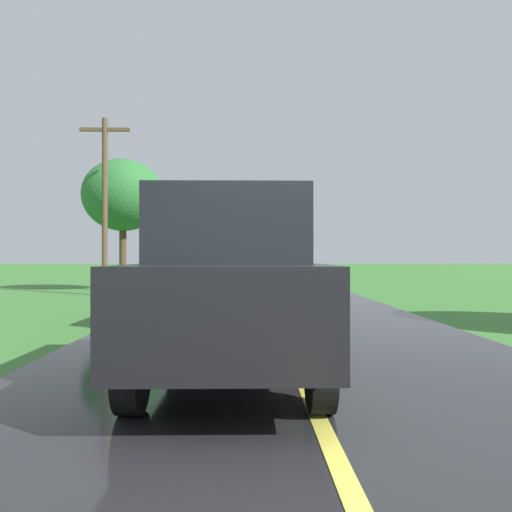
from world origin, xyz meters
TOP-DOWN VIEW (x-y plane):
  - ground_plane at (0.00, 0.00)m, footprint 200.00×200.00m
  - road_surface at (0.00, 0.00)m, footprint 6.40×120.00m
  - centre_line at (0.00, 0.00)m, footprint 0.14×108.00m
  - banana_truck_near at (-0.71, 9.17)m, footprint 2.38×5.82m
  - utility_pole_roadside at (-5.67, 14.34)m, footprint 1.78×0.20m
  - roadside_tree_near_left at (-5.61, 16.55)m, footprint 3.22×3.22m
  - following_car at (-0.74, 2.42)m, footprint 1.74×4.10m

SIDE VIEW (x-z plane):
  - ground_plane at x=0.00m, z-range 0.00..0.00m
  - road_surface at x=0.00m, z-range 0.00..0.08m
  - centre_line at x=0.00m, z-range 0.08..0.09m
  - following_car at x=-0.74m, z-range 0.11..2.03m
  - banana_truck_near at x=-0.71m, z-range 0.08..2.88m
  - utility_pole_roadside at x=-5.67m, z-range 0.25..6.58m
  - roadside_tree_near_left at x=-5.61m, z-range 1.20..6.52m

